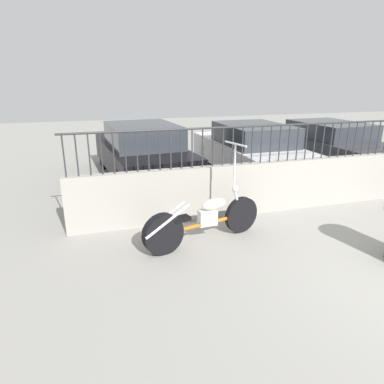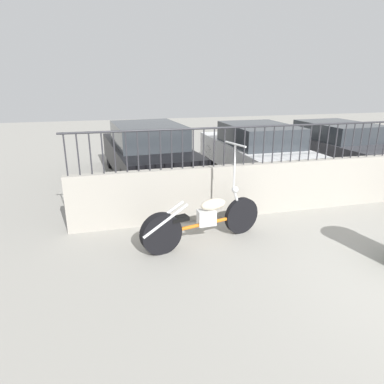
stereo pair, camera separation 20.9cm
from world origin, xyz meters
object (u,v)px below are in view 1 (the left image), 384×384
(car_white, at_px, (250,150))
(car_dark_grey, at_px, (325,143))
(motorcycle_orange, at_px, (199,221))
(car_black, at_px, (142,152))

(car_white, height_order, car_dark_grey, car_white)
(motorcycle_orange, bearing_deg, car_dark_grey, 22.37)
(motorcycle_orange, relative_size, car_dark_grey, 0.45)
(car_black, relative_size, car_white, 1.04)
(motorcycle_orange, height_order, car_black, motorcycle_orange)
(motorcycle_orange, height_order, car_white, motorcycle_orange)
(car_black, xyz_separation_m, car_dark_grey, (5.39, -0.19, -0.04))
(car_dark_grey, bearing_deg, car_white, 95.94)
(car_black, height_order, car_white, car_black)
(car_white, bearing_deg, car_black, 78.08)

